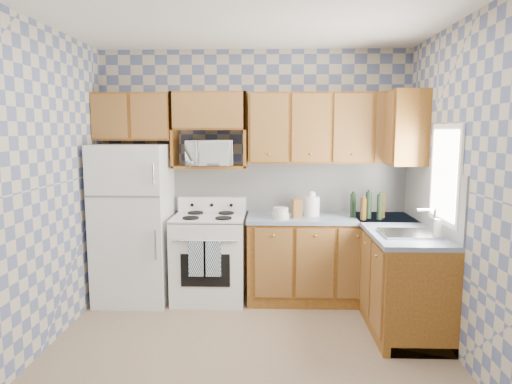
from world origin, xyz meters
TOP-DOWN VIEW (x-y plane):
  - floor at (0.00, 0.00)m, footprint 3.40×3.40m
  - back_wall at (0.00, 1.60)m, footprint 3.40×0.02m
  - right_wall at (1.70, 0.00)m, footprint 0.02×3.20m
  - backsplash_back at (0.40, 1.59)m, footprint 2.60×0.02m
  - backsplash_right at (1.69, 0.80)m, footprint 0.02×1.60m
  - refrigerator at (-1.27, 1.25)m, footprint 0.75×0.70m
  - stove_body at (-0.47, 1.28)m, footprint 0.76×0.65m
  - cooktop at (-0.47, 1.28)m, footprint 0.76×0.65m
  - backguard at (-0.47, 1.55)m, footprint 0.76×0.08m
  - dish_towel_left at (-0.55, 0.93)m, footprint 0.17×0.02m
  - dish_towel_right at (-0.40, 0.93)m, footprint 0.17×0.02m
  - base_cabinets_back at (0.82, 1.30)m, footprint 1.75×0.60m
  - base_cabinets_right at (1.40, 0.80)m, footprint 0.60×1.60m
  - countertop_back at (0.82, 1.30)m, footprint 1.77×0.63m
  - countertop_right at (1.40, 0.80)m, footprint 0.63×1.60m
  - upper_cabinets_back at (0.82, 1.44)m, footprint 1.75×0.33m
  - upper_cabinets_fridge at (-1.29, 1.44)m, footprint 0.82×0.33m
  - upper_cabinets_right at (1.53, 1.25)m, footprint 0.33×0.70m
  - microwave_shelf at (-0.47, 1.44)m, footprint 0.80×0.33m
  - microwave at (-0.47, 1.40)m, footprint 0.53×0.39m
  - sink at (1.40, 0.45)m, footprint 0.48×0.40m
  - window at (1.69, 0.45)m, footprint 0.02×0.66m
  - bottle_0 at (1.20, 1.20)m, footprint 0.06×0.06m
  - bottle_1 at (1.30, 1.14)m, footprint 0.06×0.06m
  - bottle_2 at (1.35, 1.24)m, footprint 0.06×0.06m
  - bottle_3 at (1.13, 1.12)m, footprint 0.06×0.06m
  - bottle_4 at (1.05, 1.26)m, footprint 0.06×0.06m
  - knife_block at (0.46, 1.20)m, footprint 0.11×0.11m
  - electric_kettle at (0.63, 1.33)m, footprint 0.16×0.16m
  - food_containers at (0.29, 1.14)m, footprint 0.18×0.18m
  - soap_bottle at (1.59, 0.29)m, footprint 0.06×0.06m

SIDE VIEW (x-z plane):
  - floor at x=0.00m, z-range 0.00..0.00m
  - base_cabinets_back at x=0.82m, z-range 0.00..0.88m
  - base_cabinets_right at x=1.40m, z-range 0.00..0.88m
  - stove_body at x=-0.47m, z-range 0.00..0.90m
  - dish_towel_left at x=-0.55m, z-range 0.37..0.73m
  - dish_towel_right at x=-0.40m, z-range 0.37..0.73m
  - refrigerator at x=-1.27m, z-range 0.00..1.68m
  - countertop_back at x=0.82m, z-range 0.88..0.92m
  - countertop_right at x=1.40m, z-range 0.88..0.92m
  - cooktop at x=-0.47m, z-range 0.89..0.92m
  - sink at x=1.40m, z-range 0.91..0.94m
  - food_containers at x=0.29m, z-range 0.92..1.04m
  - backguard at x=-0.47m, z-range 0.92..1.08m
  - soap_bottle at x=1.59m, z-range 0.92..1.09m
  - knife_block at x=0.46m, z-range 0.92..1.12m
  - electric_kettle at x=0.63m, z-range 0.92..1.13m
  - bottle_3 at x=1.13m, z-range 0.92..1.14m
  - bottle_2 at x=1.35m, z-range 0.92..1.16m
  - bottle_4 at x=1.05m, z-range 0.92..1.17m
  - bottle_1 at x=1.30m, z-range 0.92..1.18m
  - bottle_0 at x=1.20m, z-range 0.92..1.20m
  - backsplash_back at x=0.40m, z-range 0.92..1.48m
  - backsplash_right at x=1.69m, z-range 0.92..1.48m
  - back_wall at x=0.00m, z-range 0.00..2.70m
  - right_wall at x=1.70m, z-range 0.00..2.70m
  - microwave_shelf at x=-0.47m, z-range 1.42..1.45m
  - window at x=1.69m, z-range 1.02..1.88m
  - microwave at x=-0.47m, z-range 1.45..1.73m
  - upper_cabinets_back at x=0.82m, z-range 1.48..2.22m
  - upper_cabinets_right at x=1.53m, z-range 1.48..2.22m
  - upper_cabinets_fridge at x=-1.29m, z-range 1.72..2.22m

